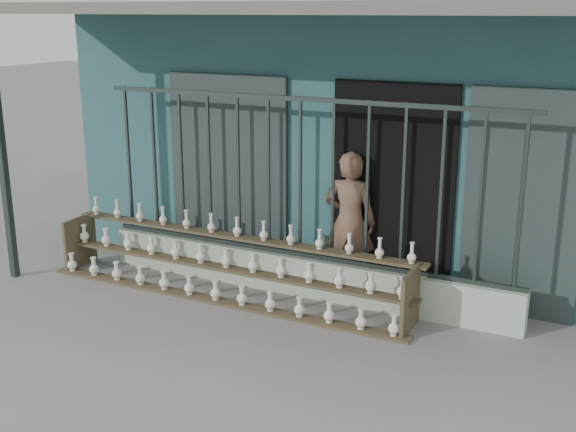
% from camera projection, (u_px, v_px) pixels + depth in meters
% --- Properties ---
extents(ground, '(60.00, 60.00, 0.00)m').
position_uv_depth(ground, '(243.00, 338.00, 7.16)').
color(ground, slate).
extents(workshop_building, '(7.40, 6.60, 3.21)m').
position_uv_depth(workshop_building, '(388.00, 119.00, 10.35)').
color(workshop_building, '#295558').
rests_on(workshop_building, ground).
extents(parapet_wall, '(5.00, 0.20, 0.45)m').
position_uv_depth(parapet_wall, '(300.00, 275.00, 8.22)').
color(parapet_wall, '#B6CAAD').
rests_on(parapet_wall, ground).
extents(security_fence, '(5.00, 0.04, 1.80)m').
position_uv_depth(security_fence, '(300.00, 179.00, 7.91)').
color(security_fence, '#283330').
rests_on(security_fence, parapet_wall).
extents(shelf_rack, '(4.50, 0.68, 0.85)m').
position_uv_depth(shelf_rack, '(226.00, 265.00, 8.13)').
color(shelf_rack, brown).
rests_on(shelf_rack, ground).
extents(elderly_woman, '(0.64, 0.47, 1.64)m').
position_uv_depth(elderly_woman, '(350.00, 222.00, 8.16)').
color(elderly_woman, brown).
rests_on(elderly_woman, ground).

